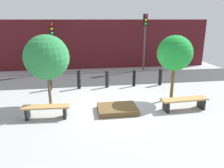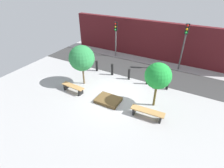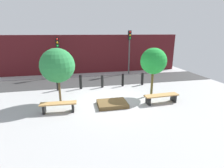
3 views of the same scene
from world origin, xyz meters
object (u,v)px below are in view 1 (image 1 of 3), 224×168
Objects in this scene: bench_right at (184,102)px; traffic_light_mid_west at (145,32)px; bench_left at (46,109)px; planter_bed at (117,109)px; bollard_center at (107,79)px; bollard_right at (134,78)px; tree_behind_right_bench at (175,53)px; tree_behind_left_bench at (47,57)px; bollard_far_left at (50,81)px; bollard_left at (79,80)px; traffic_light_west at (52,39)px; bollard_far_right at (160,77)px.

traffic_light_mid_west is (0.38, 6.99, 2.29)m from bench_right.
bench_right is (5.32, -0.00, 0.00)m from bench_left.
bollard_center reaches higher than planter_bed.
bollard_center is 1.47m from bollard_right.
tree_behind_right_bench is 3.30× the size of bollard_center.
bench_left is 4.32m from bollard_center.
tree_behind_left_bench is at bearing -134.73° from traffic_light_mid_west.
bollard_right is (4.40, 0.00, -0.02)m from bollard_far_left.
bollard_left is 0.25× the size of traffic_light_mid_west.
traffic_light_west is (-4.51, 3.58, 1.84)m from bollard_right.
tree_behind_left_bench reaches higher than bollard_center.
bench_right is 2.22× the size of bollard_far_right.
bollard_far_left reaches higher than bench_left.
traffic_light_mid_west is at bearing 66.25° from bollard_right.
planter_bed is at bearing -21.21° from tree_behind_left_bench.
bollard_far_right is at bearing 0.00° from bollard_far_left.
bollard_left is at bearing 180.00° from bollard_far_right.
bollard_center is at bearing 0.00° from bollard_left.
traffic_light_mid_west is at bearing 0.01° from traffic_light_west.
bench_left is at bearing -86.87° from traffic_light_west.
bollard_far_left is 1.05× the size of bollard_center.
bollard_right is (1.47, 0.00, 0.00)m from bollard_center.
bollard_center is at bearing 55.03° from bench_left.
traffic_light_west is 6.10m from traffic_light_mid_west.
traffic_light_west is (-5.70, 6.99, 1.94)m from bench_right.
tree_behind_left_bench is (-5.32, 1.23, 1.69)m from bench_right.
tree_behind_right_bench reaches higher than bollard_left.
bollard_far_right is (2.93, 0.00, 0.00)m from bollard_center.
tree_behind_left_bench reaches higher than bollard_right.
bench_left is 5.73m from tree_behind_right_bench.
bollard_far_left is 0.95× the size of bollard_left.
traffic_light_mid_west reaches higher than planter_bed.
tree_behind_right_bench is at bearing -39.25° from bollard_center.
traffic_light_west is 0.86× the size of traffic_light_mid_west.
tree_behind_right_bench is 6.22m from bollard_far_left.
bollard_right is 1.47m from bollard_far_right.
tree_behind_left_bench reaches higher than bench_left.
bollard_right is 0.26× the size of traffic_light_west.
bollard_far_left is at bearing 180.00° from bollard_right.
planter_bed is 4.36m from bollard_far_right.
bollard_far_right reaches higher than bollard_center.
bollard_left is at bearing 114.58° from planter_bed.
bench_left is at bearing -140.47° from bollard_right.
traffic_light_west is (-1.58, 3.58, 1.80)m from bollard_left.
bollard_center is (-2.66, 3.41, 0.09)m from bench_right.
bollard_left reaches higher than bollard_right.
bollard_right is at bearing 106.30° from bench_right.
traffic_light_mid_west is at bearing 38.47° from bollard_left.
bench_right is at bearing -52.00° from bollard_center.
traffic_light_mid_west is (0.38, 5.76, 0.56)m from tree_behind_right_bench.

